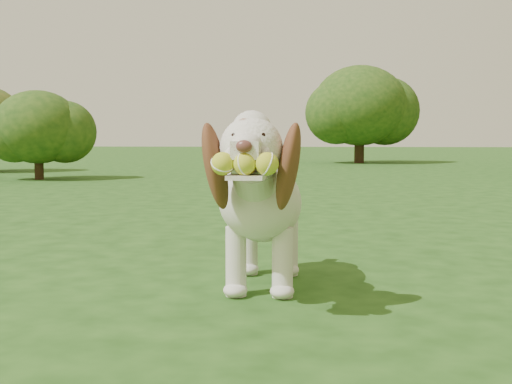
{
  "coord_description": "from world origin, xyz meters",
  "views": [
    {
      "loc": [
        -0.25,
        -3.19,
        0.67
      ],
      "look_at": [
        -0.5,
        -0.66,
        0.45
      ],
      "focal_mm": 45.0,
      "sensor_mm": 36.0,
      "label": 1
    }
  ],
  "objects": [
    {
      "name": "ground",
      "position": [
        0.0,
        0.0,
        0.0
      ],
      "size": [
        80.0,
        80.0,
        0.0
      ],
      "primitive_type": "plane",
      "color": "#1B3E11",
      "rests_on": "ground"
    },
    {
      "name": "dog",
      "position": [
        -0.5,
        -0.42,
        0.41
      ],
      "size": [
        0.41,
        1.18,
        0.77
      ],
      "rotation": [
        0.0,
        0.0,
        -0.01
      ],
      "color": "silver",
      "rests_on": "ground"
    },
    {
      "name": "shrub_a",
      "position": [
        -4.65,
        6.52,
        0.82
      ],
      "size": [
        1.35,
        1.35,
        1.4
      ],
      "color": "#382314",
      "rests_on": "ground"
    },
    {
      "name": "shrub_i",
      "position": [
        0.76,
        13.43,
        1.46
      ],
      "size": [
        2.4,
        2.4,
        2.48
      ],
      "color": "#382314",
      "rests_on": "ground"
    }
  ]
}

